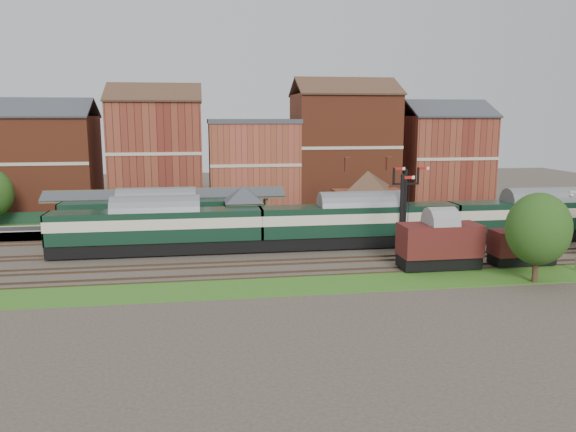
{
  "coord_description": "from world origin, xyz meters",
  "views": [
    {
      "loc": [
        -7.2,
        -53.1,
        12.83
      ],
      "look_at": [
        1.38,
        2.0,
        3.0
      ],
      "focal_mm": 35.0,
      "sensor_mm": 36.0,
      "label": 1
    }
  ],
  "objects": [
    {
      "name": "canopy",
      "position": [
        -11.0,
        9.75,
        4.58
      ],
      "size": [
        26.0,
        3.89,
        4.08
      ],
      "color": "brown",
      "rests_on": "platform"
    },
    {
      "name": "platform_railcar",
      "position": [
        -11.85,
        6.5,
        2.63
      ],
      "size": [
        19.65,
        3.09,
        4.52
      ],
      "color": "black",
      "rests_on": "ground"
    },
    {
      "name": "dmu_train",
      "position": [
        8.28,
        0.0,
        2.65
      ],
      "size": [
        59.29,
        3.11,
        4.56
      ],
      "color": "black",
      "rests_on": "ground"
    },
    {
      "name": "signal_box",
      "position": [
        -3.0,
        3.25,
        3.19
      ],
      "size": [
        5.4,
        5.4,
        6.0
      ],
      "color": "#62704F",
      "rests_on": "ground"
    },
    {
      "name": "goods_van_a",
      "position": [
        12.74,
        -9.0,
        2.33
      ],
      "size": [
        6.82,
        2.96,
        4.14
      ],
      "color": "black",
      "rests_on": "ground"
    },
    {
      "name": "semaphore_bracket",
      "position": [
        12.04,
        -2.5,
        4.63
      ],
      "size": [
        3.6,
        0.25,
        8.18
      ],
      "color": "black",
      "rests_on": "ground"
    },
    {
      "name": "grass_front",
      "position": [
        0.0,
        -12.0,
        0.03
      ],
      "size": [
        90.0,
        5.0,
        0.06
      ],
      "primitive_type": "cube",
      "color": "#2D6619",
      "rests_on": "ground"
    },
    {
      "name": "station_building",
      "position": [
        12.0,
        9.75,
        3.96
      ],
      "size": [
        8.1,
        8.1,
        5.9
      ],
      "color": "brown",
      "rests_on": "platform"
    },
    {
      "name": "semaphore_siding",
      "position": [
        10.02,
        -7.0,
        4.16
      ],
      "size": [
        1.23,
        0.25,
        8.0
      ],
      "color": "black",
      "rests_on": "ground"
    },
    {
      "name": "tree_far",
      "position": [
        18.48,
        -14.08,
        4.32
      ],
      "size": [
        4.9,
        4.9,
        7.15
      ],
      "color": "#382619",
      "rests_on": "ground"
    },
    {
      "name": "platform",
      "position": [
        -5.0,
        9.75,
        0.5
      ],
      "size": [
        55.0,
        3.4,
        1.0
      ],
      "primitive_type": "cube",
      "color": "#2D2D2D",
      "rests_on": "ground"
    },
    {
      "name": "town_backdrop",
      "position": [
        -0.18,
        25.0,
        7.0
      ],
      "size": [
        69.0,
        10.0,
        16.0
      ],
      "color": "brown",
      "rests_on": "ground"
    },
    {
      "name": "grass_back",
      "position": [
        0.0,
        16.0,
        0.03
      ],
      "size": [
        90.0,
        4.5,
        0.06
      ],
      "primitive_type": "cube",
      "color": "#2D6619",
      "rests_on": "ground"
    },
    {
      "name": "ground",
      "position": [
        0.0,
        0.0,
        0.0
      ],
      "size": [
        160.0,
        160.0,
        0.0
      ],
      "primitive_type": "plane",
      "color": "#473D33",
      "rests_on": "ground"
    },
    {
      "name": "brick_hut",
      "position": [
        5.0,
        3.25,
        1.2
      ],
      "size": [
        3.2,
        2.64,
        2.94
      ],
      "color": "maroon",
      "rests_on": "ground"
    },
    {
      "name": "fence",
      "position": [
        0.0,
        18.0,
        0.75
      ],
      "size": [
        90.0,
        0.12,
        1.5
      ],
      "primitive_type": "cube",
      "color": "#193823",
      "rests_on": "ground"
    },
    {
      "name": "goods_van_b",
      "position": [
        20.43,
        -9.0,
        1.9
      ],
      "size": [
        5.45,
        2.36,
        3.31
      ],
      "color": "black",
      "rests_on": "ground"
    }
  ]
}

